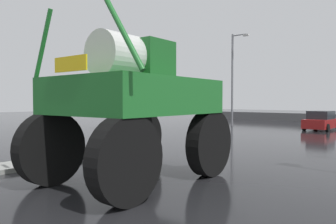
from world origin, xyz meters
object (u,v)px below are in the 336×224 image
object	(u,v)px
traffic_signal_near_left	(133,87)
bare_tree_left	(138,71)
sedan_ahead	(321,121)
streetlight_far_left	(233,76)
oversize_sprayer	(134,104)

from	to	relation	value
traffic_signal_near_left	bare_tree_left	xyz separation A→B (m)	(-5.87, 6.19, 1.57)
sedan_ahead	bare_tree_left	distance (m)	14.98
traffic_signal_near_left	bare_tree_left	distance (m)	8.68
sedan_ahead	traffic_signal_near_left	size ratio (longest dim) A/B	1.00
traffic_signal_near_left	streetlight_far_left	bearing A→B (deg)	99.14
oversize_sprayer	sedan_ahead	distance (m)	20.84
oversize_sprayer	traffic_signal_near_left	distance (m)	7.34
oversize_sprayer	sedan_ahead	xyz separation A→B (m)	(-0.35, 20.78, -1.51)
oversize_sprayer	sedan_ahead	bearing A→B (deg)	-1.60
oversize_sprayer	streetlight_far_left	size ratio (longest dim) A/B	0.69
bare_tree_left	streetlight_far_left	bearing A→B (deg)	68.60
oversize_sprayer	traffic_signal_near_left	world-z (taller)	oversize_sprayer
oversize_sprayer	bare_tree_left	size ratio (longest dim) A/B	0.95
streetlight_far_left	traffic_signal_near_left	bearing A→B (deg)	-80.86
oversize_sprayer	streetlight_far_left	xyz separation A→B (m)	(-7.72, 20.02, 2.40)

